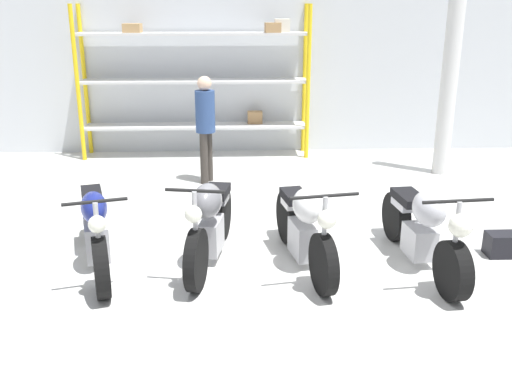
{
  "coord_description": "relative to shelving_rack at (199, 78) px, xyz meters",
  "views": [
    {
      "loc": [
        -0.25,
        -6.09,
        2.84
      ],
      "look_at": [
        0.0,
        0.4,
        0.7
      ],
      "focal_mm": 40.0,
      "sensor_mm": 36.0,
      "label": 1
    }
  ],
  "objects": [
    {
      "name": "support_pillar",
      "position": [
        4.28,
        -1.42,
        0.28
      ],
      "size": [
        0.28,
        0.28,
        3.6
      ],
      "color": "silver",
      "rests_on": "ground_plane"
    },
    {
      "name": "ground_plane",
      "position": [
        0.9,
        -4.91,
        -1.52
      ],
      "size": [
        30.0,
        30.0,
        0.0
      ],
      "primitive_type": "plane",
      "color": "silver"
    },
    {
      "name": "person_browsing",
      "position": [
        0.18,
        -1.8,
        -0.47
      ],
      "size": [
        0.42,
        0.42,
        1.76
      ],
      "rotation": [
        0.0,
        0.0,
        2.74
      ],
      "color": "#38332D",
      "rests_on": "ground_plane"
    },
    {
      "name": "motorcycle_white",
      "position": [
        1.42,
        -5.08,
        -1.03
      ],
      "size": [
        0.71,
        2.03,
        1.06
      ],
      "rotation": [
        0.0,
        0.0,
        -1.39
      ],
      "color": "black",
      "rests_on": "ground_plane"
    },
    {
      "name": "back_wall",
      "position": [
        0.9,
        0.37,
        0.28
      ],
      "size": [
        30.0,
        0.08,
        3.6
      ],
      "color": "silver",
      "rests_on": "ground_plane"
    },
    {
      "name": "motorcycle_grey",
      "position": [
        0.36,
        -4.94,
        -1.02
      ],
      "size": [
        0.66,
        2.05,
        1.09
      ],
      "rotation": [
        0.0,
        0.0,
        -1.75
      ],
      "color": "black",
      "rests_on": "ground_plane"
    },
    {
      "name": "motorcycle_silver",
      "position": [
        2.75,
        -5.16,
        -1.04
      ],
      "size": [
        0.73,
        2.17,
        1.05
      ],
      "rotation": [
        0.0,
        0.0,
        -1.47
      ],
      "color": "black",
      "rests_on": "ground_plane"
    },
    {
      "name": "shelving_rack",
      "position": [
        0.0,
        0.0,
        0.0
      ],
      "size": [
        4.36,
        0.63,
        2.85
      ],
      "color": "yellow",
      "rests_on": "ground_plane"
    },
    {
      "name": "toolbox",
      "position": [
        3.84,
        -4.91,
        -1.38
      ],
      "size": [
        0.44,
        0.26,
        0.28
      ],
      "color": "black",
      "rests_on": "ground_plane"
    },
    {
      "name": "motorcycle_blue",
      "position": [
        -0.92,
        -4.98,
        -1.07
      ],
      "size": [
        0.87,
        2.14,
        1.03
      ],
      "rotation": [
        0.0,
        0.0,
        -1.29
      ],
      "color": "black",
      "rests_on": "ground_plane"
    }
  ]
}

